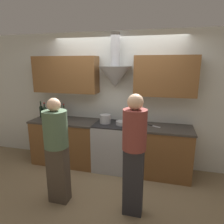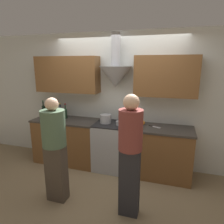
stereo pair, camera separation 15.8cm
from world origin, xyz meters
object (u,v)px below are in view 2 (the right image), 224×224
Objects in this scene: wine_bottle_4 at (60,112)px; stove_range at (114,146)px; wine_bottle_3 at (57,112)px; orange_fruit at (143,123)px; person_foreground_left at (55,146)px; mixing_bowl at (122,123)px; wine_bottle_5 at (66,113)px; person_foreground_right at (130,151)px; wine_bottle_2 at (51,112)px; wine_bottle_1 at (47,111)px; stock_pot at (106,119)px; wine_bottle_0 at (44,110)px.

stove_range is at bearing -2.65° from wine_bottle_4.
wine_bottle_3 is 1.80m from orange_fruit.
person_foreground_left reaches higher than wine_bottle_4.
wine_bottle_5 is at bearing 175.40° from mixing_bowl.
stove_range is 0.73m from orange_fruit.
wine_bottle_5 is 0.19× the size of person_foreground_right.
mixing_bowl is at bearing -2.98° from wine_bottle_2.
mixing_bowl is at bearing -2.69° from wine_bottle_1.
stock_pot is at bearing -2.29° from wine_bottle_2.
wine_bottle_2 is (0.11, 0.00, -0.01)m from wine_bottle_1.
stove_range is at bearing -2.58° from wine_bottle_0.
person_foreground_right reaches higher than mixing_bowl.
wine_bottle_1 reaches higher than stove_range.
mixing_bowl reaches higher than stove_range.
wine_bottle_1 is 3.77× the size of orange_fruit.
stove_range is 1.33m from person_foreground_left.
person_foreground_left is at bearing -49.47° from wine_bottle_0.
person_foreground_right is (1.72, -1.18, -0.11)m from wine_bottle_4.
orange_fruit is (0.53, 0.08, 0.49)m from stove_range.
person_foreground_left is at bearing -62.60° from wine_bottle_4.
wine_bottle_5 is (0.32, 0.02, -0.00)m from wine_bottle_2.
wine_bottle_5 is 1.50× the size of mixing_bowl.
stock_pot is 1.22m from person_foreground_left.
stove_range is 1.69m from wine_bottle_0.
wine_bottle_1 is at bearing -179.63° from wine_bottle_4.
wine_bottle_4 is (0.21, -0.00, -0.00)m from wine_bottle_2.
orange_fruit is at bearing 0.27° from wine_bottle_0.
person_foreground_right reaches higher than wine_bottle_3.
wine_bottle_2 is 3.65× the size of orange_fruit.
person_foreground_right is (0.72, -1.13, -0.07)m from stock_pot.
person_foreground_left reaches higher than wine_bottle_2.
orange_fruit is (1.59, 0.01, -0.08)m from wine_bottle_5.
wine_bottle_0 is 2.11m from orange_fruit.
stove_range is at bearing -3.92° from wine_bottle_5.
wine_bottle_5 is 1.22m from mixing_bowl.
wine_bottle_5 is (-1.05, 0.07, 0.57)m from stove_range.
wine_bottle_4 reaches higher than wine_bottle_5.
orange_fruit is (1.80, 0.01, -0.09)m from wine_bottle_3.
wine_bottle_0 is at bearing -179.73° from orange_fruit.
person_foreground_right is at bearing -88.87° from orange_fruit.
wine_bottle_4 is 0.19× the size of person_foreground_right.
wine_bottle_1 is 0.43m from wine_bottle_5.
wine_bottle_1 is 0.21× the size of person_foreground_left.
person_foreground_left reaches higher than wine_bottle_1.
wine_bottle_3 is 0.10m from wine_bottle_4.
wine_bottle_5 is at bearing -179.68° from orange_fruit.
stove_range is 2.93× the size of wine_bottle_5.
wine_bottle_3 is (-1.26, 0.07, 0.58)m from stove_range.
wine_bottle_3 is at bearing 0.01° from wine_bottle_0.
stock_pot is (1.21, -0.05, -0.04)m from wine_bottle_2.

